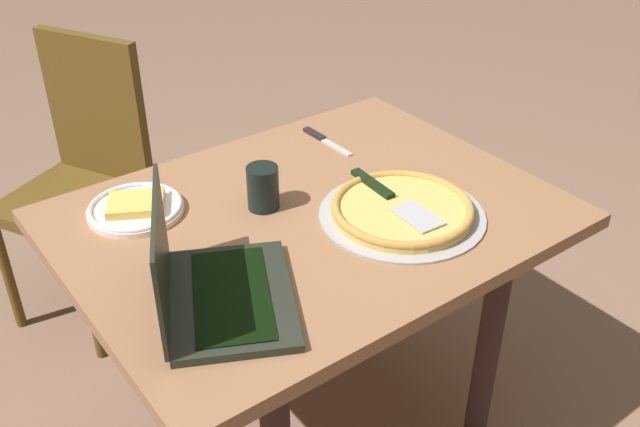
% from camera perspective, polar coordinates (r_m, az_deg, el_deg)
% --- Properties ---
extents(dining_table, '(1.12, 0.85, 0.75)m').
position_cam_1_polar(dining_table, '(1.76, -0.75, -2.85)').
color(dining_table, '#936545').
rests_on(dining_table, ground_plane).
extents(laptop, '(0.37, 0.41, 0.23)m').
position_cam_1_polar(laptop, '(1.41, -8.66, -5.60)').
color(laptop, '#24281E').
rests_on(laptop, dining_table).
extents(pizza_plate, '(0.22, 0.22, 0.04)m').
position_cam_1_polar(pizza_plate, '(1.74, -14.28, 0.45)').
color(pizza_plate, silver).
rests_on(pizza_plate, dining_table).
extents(pizza_tray, '(0.39, 0.39, 0.04)m').
position_cam_1_polar(pizza_tray, '(1.68, 6.49, 0.31)').
color(pizza_tray, '#A5A5A7').
rests_on(pizza_tray, dining_table).
extents(table_knife, '(0.02, 0.20, 0.01)m').
position_cam_1_polar(table_knife, '(2.02, 0.21, 5.90)').
color(table_knife, '#BBBBB7').
rests_on(table_knife, dining_table).
extents(drink_cup, '(0.08, 0.08, 0.11)m').
position_cam_1_polar(drink_cup, '(1.69, -4.52, 2.09)').
color(drink_cup, black).
rests_on(drink_cup, dining_table).
extents(chair_near, '(0.53, 0.53, 0.94)m').
position_cam_1_polar(chair_near, '(2.46, -18.05, 3.38)').
color(chair_near, brown).
rests_on(chair_near, ground_plane).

